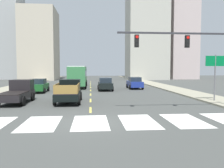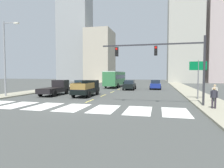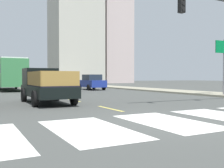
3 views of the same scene
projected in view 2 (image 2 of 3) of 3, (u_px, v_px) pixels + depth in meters
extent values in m
plane|color=#434643|center=(73.00, 108.00, 15.79)|extent=(160.00, 160.00, 0.00)
cube|color=gray|center=(188.00, 91.00, 30.50)|extent=(3.33, 110.00, 0.15)
cube|color=gray|center=(58.00, 88.00, 36.00)|extent=(3.33, 110.00, 0.15)
cube|color=white|center=(17.00, 105.00, 17.07)|extent=(1.96, 3.80, 0.01)
cube|color=white|center=(44.00, 106.00, 16.43)|extent=(1.96, 3.80, 0.01)
cube|color=white|center=(73.00, 107.00, 15.79)|extent=(1.96, 3.80, 0.01)
cube|color=white|center=(104.00, 109.00, 15.15)|extent=(1.96, 3.80, 0.01)
cube|color=white|center=(138.00, 110.00, 14.51)|extent=(1.96, 3.80, 0.01)
cube|color=white|center=(176.00, 112.00, 13.87)|extent=(1.96, 3.80, 0.01)
cube|color=#D3C150|center=(90.00, 101.00, 19.67)|extent=(0.16, 2.40, 0.01)
cube|color=#D3C150|center=(103.00, 96.00, 24.52)|extent=(0.16, 2.40, 0.01)
cube|color=#D3C150|center=(112.00, 92.00, 29.37)|extent=(0.16, 2.40, 0.01)
cube|color=#D3C150|center=(119.00, 89.00, 34.22)|extent=(0.16, 2.40, 0.01)
cube|color=#D3C150|center=(124.00, 87.00, 39.08)|extent=(0.16, 2.40, 0.01)
cube|color=#D3C150|center=(127.00, 86.00, 43.93)|extent=(0.16, 2.40, 0.01)
cube|color=#D3C150|center=(130.00, 85.00, 48.78)|extent=(0.16, 2.40, 0.01)
cube|color=#D3C150|center=(133.00, 84.00, 53.63)|extent=(0.16, 2.40, 0.01)
cube|color=black|center=(86.00, 91.00, 23.77)|extent=(1.96, 5.20, 0.56)
cube|color=black|center=(91.00, 84.00, 25.38)|extent=(1.84, 1.60, 1.00)
cube|color=#19232D|center=(92.00, 82.00, 25.80)|extent=(1.72, 0.08, 0.56)
cube|color=black|center=(83.00, 89.00, 22.83)|extent=(1.84, 3.30, 0.06)
cylinder|color=black|center=(83.00, 92.00, 25.53)|extent=(0.22, 0.80, 0.80)
cylinder|color=black|center=(97.00, 92.00, 25.07)|extent=(0.22, 0.80, 0.80)
cylinder|color=black|center=(73.00, 94.00, 22.50)|extent=(0.22, 0.80, 0.80)
cylinder|color=black|center=(89.00, 95.00, 22.04)|extent=(0.22, 0.80, 0.80)
cube|color=olive|center=(76.00, 86.00, 23.02)|extent=(0.06, 3.17, 0.70)
cube|color=olive|center=(90.00, 86.00, 22.60)|extent=(0.06, 3.17, 0.70)
cube|color=olive|center=(78.00, 87.00, 21.27)|extent=(1.80, 0.06, 0.70)
cube|color=black|center=(54.00, 90.00, 24.78)|extent=(1.96, 5.20, 0.56)
cube|color=black|center=(61.00, 84.00, 26.39)|extent=(1.84, 1.60, 1.00)
cube|color=#19232D|center=(62.00, 82.00, 26.81)|extent=(1.72, 0.08, 0.56)
cube|color=black|center=(50.00, 88.00, 23.84)|extent=(1.84, 3.30, 0.06)
cylinder|color=black|center=(54.00, 91.00, 26.54)|extent=(0.22, 0.80, 0.80)
cylinder|color=black|center=(67.00, 91.00, 26.08)|extent=(0.22, 0.80, 0.80)
cylinder|color=black|center=(40.00, 93.00, 23.51)|extent=(0.22, 0.80, 0.80)
cylinder|color=black|center=(55.00, 94.00, 23.05)|extent=(0.22, 0.80, 0.80)
cube|color=#377B46|center=(115.00, 78.00, 40.17)|extent=(2.50, 10.80, 2.70)
cube|color=#19232D|center=(115.00, 77.00, 40.15)|extent=(2.52, 9.94, 0.80)
cube|color=silver|center=(115.00, 72.00, 40.09)|extent=(2.40, 10.37, 0.12)
cylinder|color=black|center=(113.00, 84.00, 43.78)|extent=(0.22, 1.00, 1.00)
cylinder|color=black|center=(124.00, 84.00, 43.20)|extent=(0.22, 1.00, 1.00)
cylinder|color=black|center=(106.00, 85.00, 37.65)|extent=(0.22, 1.00, 1.00)
cylinder|color=black|center=(118.00, 86.00, 37.06)|extent=(0.22, 1.00, 1.00)
cube|color=#1B5824|center=(81.00, 86.00, 33.77)|extent=(1.80, 4.40, 0.76)
cube|color=#1E2833|center=(81.00, 82.00, 33.58)|extent=(1.58, 2.11, 0.64)
cylinder|color=black|center=(80.00, 87.00, 35.32)|extent=(0.22, 0.64, 0.64)
cylinder|color=black|center=(89.00, 87.00, 34.90)|extent=(0.22, 0.64, 0.64)
cylinder|color=black|center=(73.00, 88.00, 32.67)|extent=(0.22, 0.64, 0.64)
cylinder|color=black|center=(83.00, 88.00, 32.25)|extent=(0.22, 0.64, 0.64)
cube|color=black|center=(130.00, 86.00, 33.62)|extent=(1.80, 4.40, 0.76)
cube|color=#1E2833|center=(129.00, 82.00, 33.43)|extent=(1.58, 2.11, 0.64)
cylinder|color=black|center=(126.00, 87.00, 35.17)|extent=(0.22, 0.64, 0.64)
cylinder|color=black|center=(135.00, 87.00, 34.75)|extent=(0.22, 0.64, 0.64)
cylinder|color=black|center=(123.00, 88.00, 32.52)|extent=(0.22, 0.64, 0.64)
cylinder|color=black|center=(134.00, 89.00, 32.10)|extent=(0.22, 0.64, 0.64)
cube|color=navy|center=(155.00, 85.00, 34.74)|extent=(1.80, 4.40, 0.76)
cube|color=#1E2833|center=(155.00, 82.00, 34.55)|extent=(1.58, 2.11, 0.64)
cylinder|color=black|center=(151.00, 87.00, 36.29)|extent=(0.22, 0.64, 0.64)
cylinder|color=black|center=(160.00, 87.00, 35.87)|extent=(0.22, 0.64, 0.64)
cylinder|color=black|center=(150.00, 88.00, 33.65)|extent=(0.22, 0.64, 0.64)
cylinder|color=black|center=(161.00, 88.00, 33.22)|extent=(0.22, 0.64, 0.64)
cylinder|color=#2D2D33|center=(204.00, 72.00, 15.83)|extent=(0.18, 0.18, 6.00)
cube|color=#2D2D33|center=(151.00, 45.00, 16.74)|extent=(8.81, 0.12, 0.12)
cube|color=black|center=(156.00, 51.00, 16.67)|extent=(0.28, 0.24, 0.84)
cylinder|color=red|center=(156.00, 48.00, 16.53)|extent=(0.20, 0.04, 0.20)
cylinder|color=black|center=(156.00, 50.00, 16.54)|extent=(0.20, 0.04, 0.20)
cylinder|color=black|center=(156.00, 53.00, 16.56)|extent=(0.20, 0.04, 0.20)
cube|color=black|center=(117.00, 52.00, 17.50)|extent=(0.28, 0.24, 0.84)
cylinder|color=red|center=(116.00, 49.00, 17.36)|extent=(0.20, 0.04, 0.20)
cylinder|color=black|center=(116.00, 52.00, 17.37)|extent=(0.20, 0.04, 0.20)
cylinder|color=black|center=(116.00, 54.00, 17.38)|extent=(0.20, 0.04, 0.20)
cylinder|color=slate|center=(198.00, 81.00, 19.76)|extent=(0.12, 0.12, 4.20)
cube|color=#056934|center=(198.00, 66.00, 19.67)|extent=(1.70, 0.06, 0.90)
cylinder|color=gray|center=(5.00, 60.00, 22.63)|extent=(0.20, 0.20, 9.00)
cube|color=gray|center=(10.00, 23.00, 22.19)|extent=(1.80, 0.10, 0.10)
cube|color=silver|center=(17.00, 23.00, 21.98)|extent=(0.60, 0.28, 0.16)
cylinder|color=#2D2630|center=(212.00, 103.00, 14.54)|extent=(0.14, 0.14, 0.84)
cylinder|color=#2D2630|center=(215.00, 103.00, 14.49)|extent=(0.14, 0.14, 0.84)
cylinder|color=#2B2B34|center=(214.00, 94.00, 14.48)|extent=(0.34, 0.34, 0.58)
cylinder|color=#2B2B34|center=(211.00, 94.00, 14.53)|extent=(0.09, 0.09, 0.54)
cylinder|color=#2B2B34|center=(217.00, 94.00, 14.43)|extent=(0.09, 0.09, 0.54)
sphere|color=tan|center=(214.00, 89.00, 14.46)|extent=(0.22, 0.22, 0.22)
cylinder|color=#1A2D2A|center=(213.00, 97.00, 18.33)|extent=(0.14, 0.14, 0.84)
cylinder|color=#1A2D2A|center=(216.00, 97.00, 18.29)|extent=(0.14, 0.14, 0.84)
cylinder|color=beige|center=(215.00, 90.00, 18.27)|extent=(0.34, 0.34, 0.58)
cylinder|color=beige|center=(212.00, 90.00, 18.33)|extent=(0.09, 0.09, 0.54)
cylinder|color=beige|center=(217.00, 90.00, 18.22)|extent=(0.09, 0.09, 0.54)
sphere|color=tan|center=(215.00, 86.00, 18.25)|extent=(0.22, 0.22, 0.22)
cube|color=#B1AFA1|center=(185.00, 3.00, 59.29)|extent=(10.23, 9.35, 50.26)
cube|color=#969A9A|center=(75.00, 35.00, 73.87)|extent=(11.87, 8.58, 35.75)
cube|color=#B7AD98|center=(100.00, 56.00, 66.60)|extent=(8.52, 11.24, 17.93)
cube|color=#BBA9A6|center=(218.00, 42.00, 60.39)|extent=(7.35, 10.36, 26.03)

